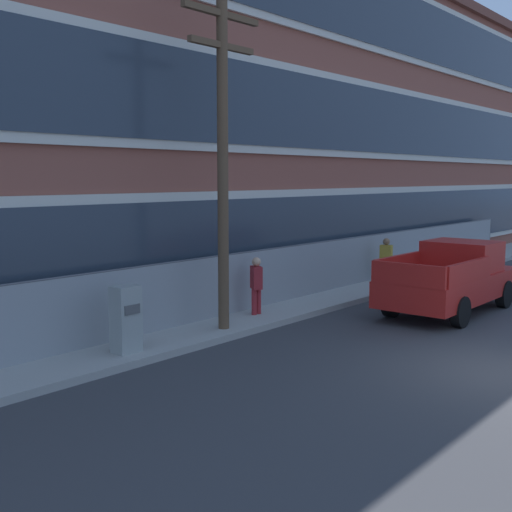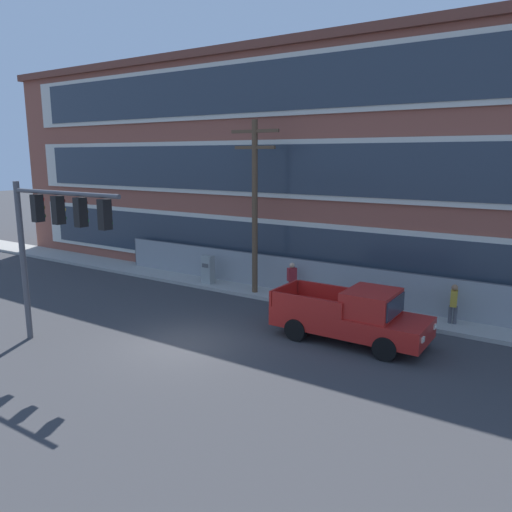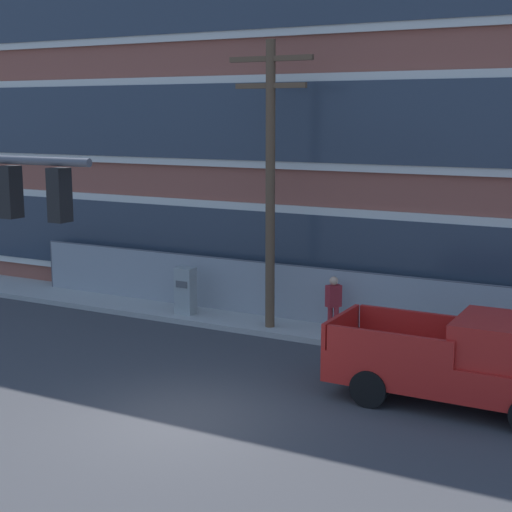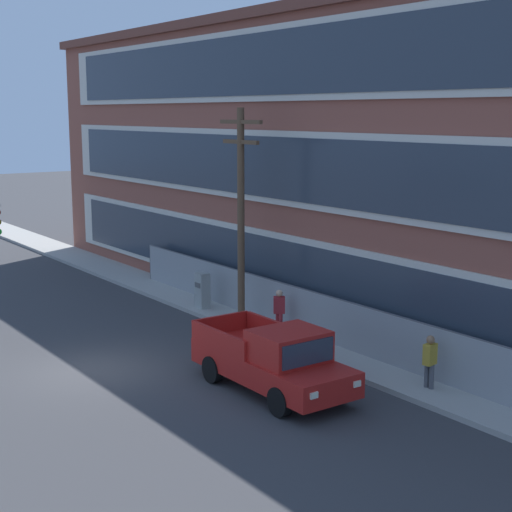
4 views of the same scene
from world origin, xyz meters
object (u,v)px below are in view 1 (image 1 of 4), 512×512
Objects in this scene: utility_pole_near_corner at (223,149)px; pedestrian_near_cabinet at (386,259)px; electrical_cabinet at (126,323)px; pickup_truck_red at (452,279)px; pedestrian_by_fence at (256,284)px.

utility_pole_near_corner is 9.42m from pedestrian_near_cabinet.
electrical_cabinet is 0.93× the size of pedestrian_near_cabinet.
utility_pole_near_corner is at bearing -1.92° from electrical_cabinet.
pickup_truck_red is 5.66m from pedestrian_by_fence.
pickup_truck_red is 9.59m from electrical_cabinet.
electrical_cabinet is 0.93× the size of pedestrian_by_fence.
pickup_truck_red is 7.74m from utility_pole_near_corner.
utility_pole_near_corner reaches higher than pedestrian_by_fence.
pickup_truck_red reaches higher than pedestrian_near_cabinet.
pedestrian_near_cabinet reaches higher than electrical_cabinet.
pickup_truck_red is at bearing -126.33° from pedestrian_near_cabinet.
pickup_truck_red is 3.23× the size of pedestrian_near_cabinet.
pickup_truck_red is 0.68× the size of utility_pole_near_corner.
electrical_cabinet is at bearing -175.86° from pedestrian_by_fence.
pickup_truck_red is at bearing -38.51° from pedestrian_by_fence.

